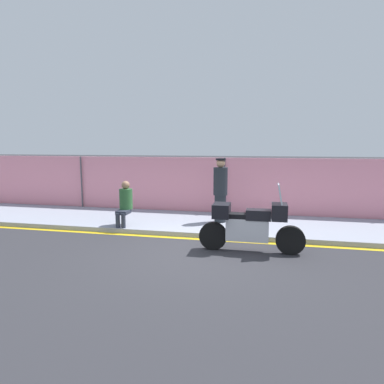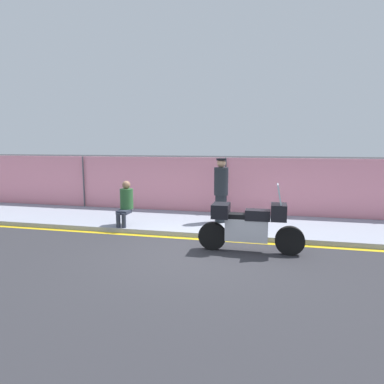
{
  "view_description": "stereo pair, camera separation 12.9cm",
  "coord_description": "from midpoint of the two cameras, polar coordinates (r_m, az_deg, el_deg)",
  "views": [
    {
      "loc": [
        1.32,
        -6.96,
        2.31
      ],
      "look_at": [
        -0.48,
        1.21,
        1.14
      ],
      "focal_mm": 32.0,
      "sensor_mm": 36.0,
      "label": 1
    },
    {
      "loc": [
        1.44,
        -6.93,
        2.31
      ],
      "look_at": [
        -0.48,
        1.21,
        1.14
      ],
      "focal_mm": 32.0,
      "sensor_mm": 36.0,
      "label": 2
    }
  ],
  "objects": [
    {
      "name": "officer_standing",
      "position": [
        9.6,
        4.37,
        0.38
      ],
      "size": [
        0.39,
        0.39,
        1.8
      ],
      "color": "#1E2328",
      "rests_on": "sidewalk"
    },
    {
      "name": "motorcycle",
      "position": [
        7.45,
        9.15,
        -5.36
      ],
      "size": [
        2.26,
        0.51,
        1.49
      ],
      "rotation": [
        0.0,
        0.0,
        0.0
      ],
      "color": "black",
      "rests_on": "ground_plane"
    },
    {
      "name": "storefront_fence",
      "position": [
        11.01,
        5.13,
        0.82
      ],
      "size": [
        35.33,
        0.17,
        1.88
      ],
      "color": "pink",
      "rests_on": "ground_plane"
    },
    {
      "name": "ground_plane",
      "position": [
        7.45,
        1.15,
        -10.08
      ],
      "size": [
        120.0,
        120.0,
        0.0
      ],
      "primitive_type": "plane",
      "color": "#2D2D33"
    },
    {
      "name": "sidewalk",
      "position": [
        9.77,
        3.98,
        -5.34
      ],
      "size": [
        37.19,
        2.69,
        0.12
      ],
      "color": "#8E93A3",
      "rests_on": "ground_plane"
    },
    {
      "name": "person_seated_on_curb",
      "position": [
        9.42,
        -11.47,
        -1.49
      ],
      "size": [
        0.35,
        0.62,
        1.2
      ],
      "color": "#2D3342",
      "rests_on": "sidewalk"
    },
    {
      "name": "curb_paint_stripe",
      "position": [
        8.42,
        2.53,
        -7.93
      ],
      "size": [
        37.19,
        0.18,
        0.01
      ],
      "color": "gold",
      "rests_on": "ground_plane"
    }
  ]
}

